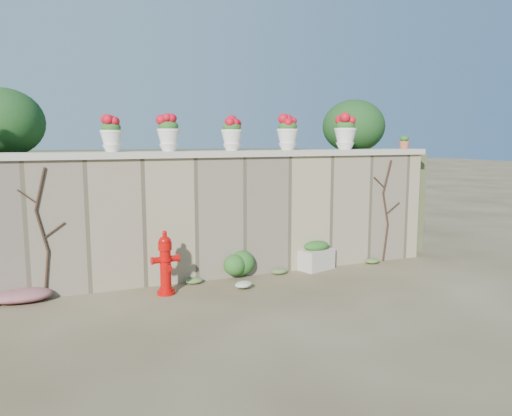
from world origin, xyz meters
name	(u,v)px	position (x,y,z in m)	size (l,w,h in m)	color
ground	(259,309)	(0.00, 0.00, 0.00)	(80.00, 80.00, 0.00)	brown
stone_wall	(218,217)	(0.00, 1.80, 1.00)	(8.00, 0.40, 2.00)	#968764
wall_cap	(217,154)	(0.00, 1.80, 2.05)	(8.10, 0.52, 0.10)	beige
raised_fill	(174,197)	(0.00, 5.00, 1.00)	(9.00, 6.00, 2.00)	#384C23
back_shrub_left	(2,123)	(-3.20, 3.00, 2.55)	(1.30, 1.30, 1.10)	#143814
back_shrub_right	(354,126)	(3.40, 3.00, 2.55)	(1.30, 1.30, 1.10)	#143814
vine_left	(43,232)	(-2.67, 1.58, 0.99)	(0.60, 0.04, 1.91)	black
vine_right	(386,209)	(3.23, 1.58, 0.99)	(0.60, 0.04, 1.91)	black
fire_hydrant	(165,263)	(-1.03, 1.14, 0.48)	(0.41, 0.29, 0.95)	#BB0907
planter_box	(316,256)	(1.74, 1.55, 0.24)	(0.70, 0.54, 0.51)	beige
green_shrub	(237,262)	(0.25, 1.55, 0.27)	(0.57, 0.51, 0.54)	#1E5119
magenta_clump	(27,294)	(-2.92, 1.53, 0.12)	(0.88, 0.59, 0.24)	#CA2870
white_flowers	(240,284)	(0.06, 0.94, 0.09)	(0.48, 0.38, 0.17)	white
urn_pot_1	(111,135)	(-1.65, 1.80, 2.36)	(0.33, 0.33, 0.52)	white
urn_pot_2	(169,133)	(-0.79, 1.80, 2.38)	(0.36, 0.36, 0.56)	white
urn_pot_3	(232,134)	(0.26, 1.80, 2.37)	(0.35, 0.35, 0.55)	white
urn_pot_4	(288,133)	(1.28, 1.80, 2.39)	(0.37, 0.37, 0.58)	white
urn_pot_5	(345,132)	(2.44, 1.80, 2.41)	(0.39, 0.39, 0.62)	white
terracotta_pot	(404,143)	(3.76, 1.80, 2.21)	(0.21, 0.21, 0.25)	#AC5B34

